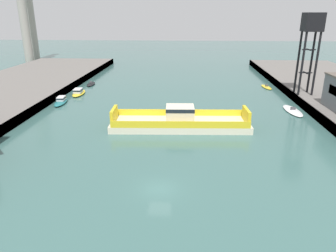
{
  "coord_description": "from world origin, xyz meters",
  "views": [
    {
      "loc": [
        2.77,
        -29.58,
        17.79
      ],
      "look_at": [
        0.0,
        14.65,
        2.0
      ],
      "focal_mm": 33.75,
      "sensor_mm": 36.0,
      "label": 1
    }
  ],
  "objects_px": {
    "moored_boat_mid_right": "(79,92)",
    "smokestack_distant_a": "(30,11)",
    "moored_boat_mid_left": "(293,111)",
    "crane_tower": "(312,30)",
    "moored_boat_far_left": "(91,84)",
    "moored_boat_near_right": "(61,101)",
    "smokestack_distant_b": "(23,11)",
    "chain_ferry": "(180,121)",
    "moored_boat_near_left": "(266,87)"
  },
  "relations": [
    {
      "from": "moored_boat_mid_left",
      "to": "moored_boat_mid_right",
      "type": "height_order",
      "value": "moored_boat_mid_right"
    },
    {
      "from": "chain_ferry",
      "to": "crane_tower",
      "type": "xyz_separation_m",
      "value": [
        25.7,
        18.36,
        13.65
      ]
    },
    {
      "from": "smokestack_distant_a",
      "to": "moored_boat_mid_right",
      "type": "bearing_deg",
      "value": -57.0
    },
    {
      "from": "moored_boat_mid_left",
      "to": "moored_boat_mid_right",
      "type": "relative_size",
      "value": 1.14
    },
    {
      "from": "moored_boat_near_left",
      "to": "crane_tower",
      "type": "bearing_deg",
      "value": -71.21
    },
    {
      "from": "moored_boat_near_left",
      "to": "moored_boat_far_left",
      "type": "xyz_separation_m",
      "value": [
        -45.64,
        0.35,
        0.08
      ]
    },
    {
      "from": "moored_boat_near_left",
      "to": "moored_boat_near_right",
      "type": "height_order",
      "value": "moored_boat_near_right"
    },
    {
      "from": "moored_boat_far_left",
      "to": "crane_tower",
      "type": "relative_size",
      "value": 0.35
    },
    {
      "from": "moored_boat_mid_right",
      "to": "smokestack_distant_a",
      "type": "distance_m",
      "value": 69.31
    },
    {
      "from": "moored_boat_far_left",
      "to": "moored_boat_near_right",
      "type": "bearing_deg",
      "value": -93.05
    },
    {
      "from": "crane_tower",
      "to": "smokestack_distant_b",
      "type": "bearing_deg",
      "value": 149.27
    },
    {
      "from": "chain_ferry",
      "to": "smokestack_distant_a",
      "type": "xyz_separation_m",
      "value": [
        -60.61,
        77.37,
        17.69
      ]
    },
    {
      "from": "crane_tower",
      "to": "moored_boat_mid_right",
      "type": "bearing_deg",
      "value": 176.64
    },
    {
      "from": "moored_boat_mid_right",
      "to": "smokestack_distant_a",
      "type": "bearing_deg",
      "value": 123.0
    },
    {
      "from": "chain_ferry",
      "to": "moored_boat_mid_right",
      "type": "height_order",
      "value": "chain_ferry"
    },
    {
      "from": "moored_boat_near_left",
      "to": "smokestack_distant_a",
      "type": "bearing_deg",
      "value": 150.7
    },
    {
      "from": "moored_boat_mid_right",
      "to": "smokestack_distant_b",
      "type": "xyz_separation_m",
      "value": [
        -34.77,
        47.41,
        18.15
      ]
    },
    {
      "from": "moored_boat_near_right",
      "to": "smokestack_distant_b",
      "type": "xyz_separation_m",
      "value": [
        -33.62,
        55.19,
        18.19
      ]
    },
    {
      "from": "moored_boat_mid_left",
      "to": "smokestack_distant_b",
      "type": "relative_size",
      "value": 0.23
    },
    {
      "from": "moored_boat_far_left",
      "to": "smokestack_distant_a",
      "type": "height_order",
      "value": "smokestack_distant_a"
    },
    {
      "from": "moored_boat_near_left",
      "to": "moored_boat_near_right",
      "type": "relative_size",
      "value": 0.88
    },
    {
      "from": "moored_boat_mid_right",
      "to": "smokestack_distant_b",
      "type": "distance_m",
      "value": 61.53
    },
    {
      "from": "moored_boat_near_right",
      "to": "smokestack_distant_b",
      "type": "bearing_deg",
      "value": 121.34
    },
    {
      "from": "moored_boat_mid_right",
      "to": "moored_boat_near_left",
      "type": "bearing_deg",
      "value": 12.58
    },
    {
      "from": "crane_tower",
      "to": "smokestack_distant_b",
      "type": "height_order",
      "value": "smokestack_distant_b"
    },
    {
      "from": "moored_boat_mid_right",
      "to": "crane_tower",
      "type": "distance_m",
      "value": 51.97
    },
    {
      "from": "moored_boat_near_left",
      "to": "moored_boat_far_left",
      "type": "height_order",
      "value": "moored_boat_far_left"
    },
    {
      "from": "moored_boat_near_right",
      "to": "crane_tower",
      "type": "bearing_deg",
      "value": 5.43
    },
    {
      "from": "smokestack_distant_a",
      "to": "crane_tower",
      "type": "bearing_deg",
      "value": -34.36
    },
    {
      "from": "moored_boat_far_left",
      "to": "crane_tower",
      "type": "height_order",
      "value": "crane_tower"
    },
    {
      "from": "moored_boat_mid_right",
      "to": "crane_tower",
      "type": "height_order",
      "value": "crane_tower"
    },
    {
      "from": "moored_boat_near_right",
      "to": "crane_tower",
      "type": "distance_m",
      "value": 53.23
    },
    {
      "from": "chain_ferry",
      "to": "moored_boat_mid_right",
      "type": "relative_size",
      "value": 3.21
    },
    {
      "from": "crane_tower",
      "to": "smokestack_distant_b",
      "type": "distance_m",
      "value": 98.59
    },
    {
      "from": "moored_boat_mid_left",
      "to": "crane_tower",
      "type": "bearing_deg",
      "value": 61.83
    },
    {
      "from": "moored_boat_mid_right",
      "to": "crane_tower",
      "type": "xyz_separation_m",
      "value": [
        49.9,
        -2.93,
        14.22
      ]
    },
    {
      "from": "moored_boat_near_right",
      "to": "moored_boat_far_left",
      "type": "xyz_separation_m",
      "value": [
        0.97,
        18.27,
        -0.24
      ]
    },
    {
      "from": "moored_boat_near_left",
      "to": "crane_tower",
      "type": "height_order",
      "value": "crane_tower"
    },
    {
      "from": "smokestack_distant_a",
      "to": "smokestack_distant_b",
      "type": "relative_size",
      "value": 1.01
    },
    {
      "from": "smokestack_distant_b",
      "to": "moored_boat_far_left",
      "type": "bearing_deg",
      "value": -46.87
    },
    {
      "from": "moored_boat_near_right",
      "to": "moored_boat_near_left",
      "type": "bearing_deg",
      "value": 21.04
    },
    {
      "from": "chain_ferry",
      "to": "smokestack_distant_b",
      "type": "xyz_separation_m",
      "value": [
        -58.97,
        68.7,
        17.59
      ]
    },
    {
      "from": "chain_ferry",
      "to": "smokestack_distant_a",
      "type": "bearing_deg",
      "value": 128.08
    },
    {
      "from": "crane_tower",
      "to": "moored_boat_mid_left",
      "type": "bearing_deg",
      "value": -118.17
    },
    {
      "from": "smokestack_distant_a",
      "to": "smokestack_distant_b",
      "type": "xyz_separation_m",
      "value": [
        1.64,
        -8.67,
        -0.1
      ]
    },
    {
      "from": "moored_boat_mid_left",
      "to": "moored_boat_near_left",
      "type": "bearing_deg",
      "value": 90.55
    },
    {
      "from": "chain_ferry",
      "to": "moored_boat_far_left",
      "type": "distance_m",
      "value": 40.06
    },
    {
      "from": "moored_boat_near_left",
      "to": "moored_boat_mid_right",
      "type": "relative_size",
      "value": 0.84
    },
    {
      "from": "moored_boat_mid_left",
      "to": "smokestack_distant_b",
      "type": "height_order",
      "value": "smokestack_distant_b"
    },
    {
      "from": "chain_ferry",
      "to": "moored_boat_near_right",
      "type": "xyz_separation_m",
      "value": [
        -25.36,
        13.5,
        -0.6
      ]
    }
  ]
}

